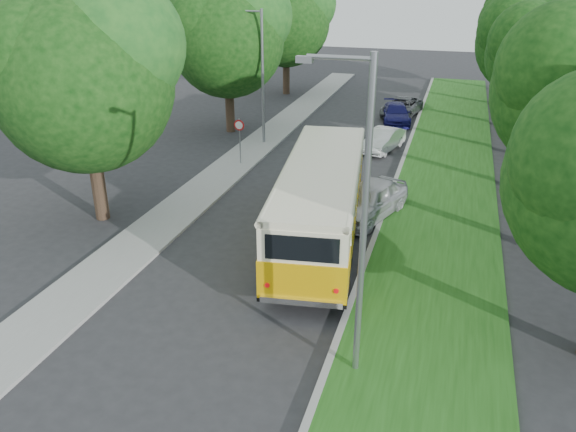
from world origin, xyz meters
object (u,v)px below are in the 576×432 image
(lamppost_near, at_px, (360,216))
(car_silver, at_px, (369,200))
(lamppost_far, at_px, (261,73))
(car_white, at_px, (383,140))
(car_blue, at_px, (396,114))
(car_grey, at_px, (402,107))
(vintage_bus, at_px, (321,203))

(lamppost_near, relative_size, car_silver, 1.77)
(car_silver, bearing_deg, lamppost_far, 150.58)
(car_white, distance_m, car_blue, 6.47)
(car_silver, xyz_separation_m, car_grey, (-0.65, 17.91, -0.15))
(vintage_bus, height_order, car_grey, vintage_bus)
(vintage_bus, height_order, car_blue, vintage_bus)
(car_white, bearing_deg, lamppost_near, -69.33)
(car_white, xyz_separation_m, car_blue, (-0.05, 6.47, 0.00))
(car_silver, xyz_separation_m, car_blue, (-0.78, 15.92, -0.15))
(lamppost_near, xyz_separation_m, lamppost_far, (-8.91, 18.50, -0.25))
(lamppost_near, xyz_separation_m, vintage_bus, (-2.56, 6.98, -2.79))
(car_white, bearing_deg, car_silver, -70.67)
(car_white, height_order, car_grey, car_grey)
(car_silver, height_order, car_blue, car_silver)
(lamppost_far, distance_m, car_blue, 10.57)
(lamppost_far, xyz_separation_m, vintage_bus, (6.34, -11.52, -2.54))
(lamppost_far, height_order, car_white, lamppost_far)
(lamppost_near, xyz_separation_m, car_blue, (-1.99, 25.69, -3.75))
(car_white, bearing_deg, lamppost_far, -159.21)
(lamppost_far, bearing_deg, car_grey, 52.46)
(lamppost_near, height_order, car_silver, lamppost_near)
(vintage_bus, height_order, car_white, vintage_bus)
(car_white, xyz_separation_m, car_grey, (0.08, 8.46, 0.01))
(car_silver, height_order, car_white, car_silver)
(car_white, distance_m, car_grey, 8.46)
(vintage_bus, bearing_deg, car_white, 79.30)
(lamppost_near, height_order, car_grey, lamppost_near)
(car_blue, distance_m, car_grey, 2.00)
(car_blue, bearing_deg, car_white, -100.33)
(lamppost_near, distance_m, vintage_bus, 7.94)
(car_blue, bearing_deg, vintage_bus, -102.54)
(vintage_bus, distance_m, car_white, 12.29)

